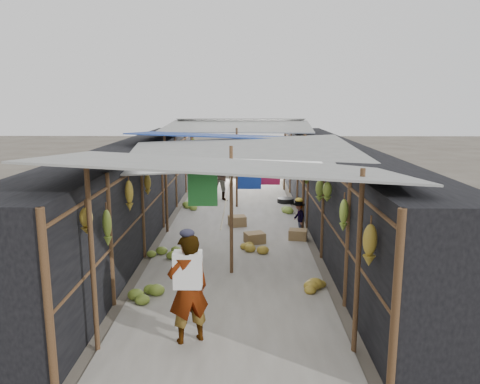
{
  "coord_description": "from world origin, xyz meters",
  "views": [
    {
      "loc": [
        0.27,
        -6.01,
        3.47
      ],
      "look_at": [
        0.15,
        5.24,
        1.25
      ],
      "focal_mm": 35.0,
      "sensor_mm": 36.0,
      "label": 1
    }
  ],
  "objects_px": {
    "crate_near": "(255,238)",
    "vendor_elderly": "(188,289)",
    "black_basin": "(286,201)",
    "shopper_blue": "(220,176)",
    "vendor_seated": "(299,216)"
  },
  "relations": [
    {
      "from": "black_basin",
      "to": "vendor_seated",
      "type": "bearing_deg",
      "value": -89.34
    },
    {
      "from": "black_basin",
      "to": "vendor_seated",
      "type": "xyz_separation_m",
      "value": [
        0.04,
        -3.59,
        0.35
      ]
    },
    {
      "from": "black_basin",
      "to": "shopper_blue",
      "type": "relative_size",
      "value": 0.32
    },
    {
      "from": "vendor_elderly",
      "to": "vendor_seated",
      "type": "height_order",
      "value": "vendor_elderly"
    },
    {
      "from": "shopper_blue",
      "to": "crate_near",
      "type": "bearing_deg",
      "value": -72.55
    },
    {
      "from": "black_basin",
      "to": "shopper_blue",
      "type": "distance_m",
      "value": 2.4
    },
    {
      "from": "shopper_blue",
      "to": "vendor_elderly",
      "type": "bearing_deg",
      "value": -84.79
    },
    {
      "from": "vendor_elderly",
      "to": "shopper_blue",
      "type": "height_order",
      "value": "shopper_blue"
    },
    {
      "from": "black_basin",
      "to": "crate_near",
      "type": "bearing_deg",
      "value": -104.01
    },
    {
      "from": "crate_near",
      "to": "vendor_elderly",
      "type": "xyz_separation_m",
      "value": [
        -1.05,
        -4.77,
        0.68
      ]
    },
    {
      "from": "black_basin",
      "to": "shopper_blue",
      "type": "height_order",
      "value": "shopper_blue"
    },
    {
      "from": "crate_near",
      "to": "shopper_blue",
      "type": "distance_m",
      "value": 5.1
    },
    {
      "from": "crate_near",
      "to": "shopper_blue",
      "type": "xyz_separation_m",
      "value": [
        -1.09,
        4.92,
        0.76
      ]
    },
    {
      "from": "vendor_elderly",
      "to": "shopper_blue",
      "type": "relative_size",
      "value": 0.91
    },
    {
      "from": "crate_near",
      "to": "black_basin",
      "type": "relative_size",
      "value": 0.81
    }
  ]
}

